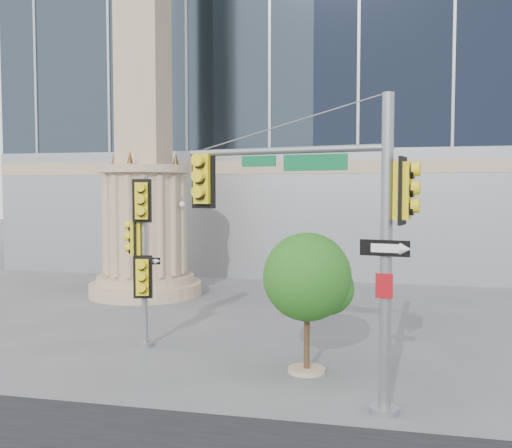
# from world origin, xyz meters

# --- Properties ---
(ground) EXTENTS (120.00, 120.00, 0.00)m
(ground) POSITION_xyz_m (0.00, 0.00, 0.00)
(ground) COLOR #545456
(ground) RESTS_ON ground
(monument) EXTENTS (4.40, 4.40, 16.60)m
(monument) POSITION_xyz_m (-6.00, 9.00, 5.52)
(monument) COLOR tan
(monument) RESTS_ON ground
(main_signal_pole) EXTENTS (4.51, 1.35, 5.89)m
(main_signal_pole) POSITION_xyz_m (2.18, -1.04, 3.65)
(main_signal_pole) COLOR slate
(main_signal_pole) RESTS_ON ground
(secondary_signal_pole) EXTENTS (0.83, 0.60, 4.49)m
(secondary_signal_pole) POSITION_xyz_m (-2.99, 1.89, 2.64)
(secondary_signal_pole) COLOR slate
(secondary_signal_pole) RESTS_ON ground
(street_tree) EXTENTS (2.05, 2.00, 3.19)m
(street_tree) POSITION_xyz_m (1.54, 0.83, 2.10)
(street_tree) COLOR tan
(street_tree) RESTS_ON ground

